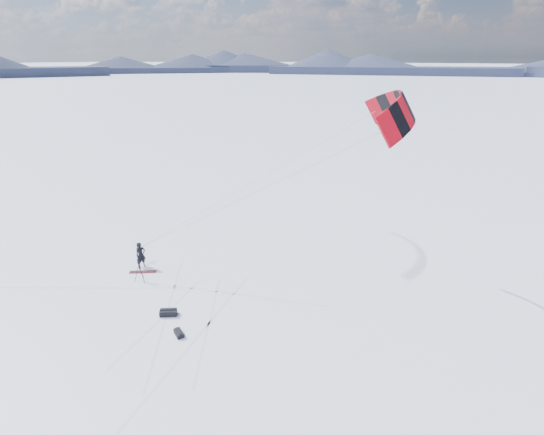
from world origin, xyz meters
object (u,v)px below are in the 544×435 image
Objects in this scene: snowboard at (143,272)px; tripod at (139,269)px; gear_bag_a at (168,312)px; gear_bag_b at (179,333)px; snowkiter at (143,267)px.

tripod is (0.70, -0.77, 0.82)m from snowboard.
tripod is 1.41× the size of gear_bag_a.
gear_bag_b is at bearing -18.09° from tripod.
gear_bag_a reaches higher than gear_bag_b.
gear_bag_b reaches higher than snowboard.
gear_bag_a is 1.30× the size of gear_bag_b.
snowkiter is 7.57m from gear_bag_b.
tripod is at bearing -177.53° from gear_bag_b.
tripod reaches higher than snowboard.
tripod is 4.19m from gear_bag_a.
snowboard is (0.53, -0.45, 0.02)m from snowkiter.
tripod is (1.22, -1.22, 0.84)m from snowkiter.
gear_bag_a is (5.01, -2.86, 0.17)m from snowkiter.
gear_bag_b is (6.57, -3.77, 0.13)m from snowkiter.
snowkiter is 1.92m from tripod.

